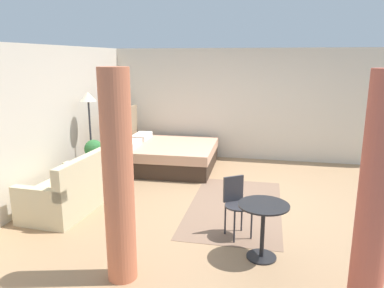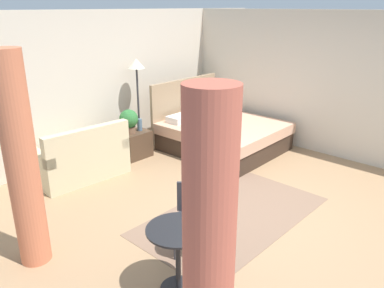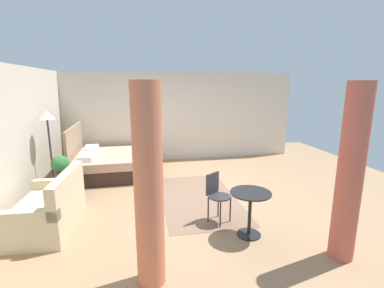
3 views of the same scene
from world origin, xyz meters
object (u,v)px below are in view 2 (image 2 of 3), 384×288
object	(u,v)px
nightstand	(135,145)
potted_plant	(129,120)
vase	(140,125)
balcony_table	(178,248)
couch	(81,160)
bed	(221,134)
cafe_chair_near_window	(189,212)
floor_lamp	(137,76)

from	to	relation	value
nightstand	potted_plant	distance (m)	0.48
vase	balcony_table	size ratio (longest dim) A/B	0.32
couch	vase	xyz separation A→B (m)	(1.26, 0.05, 0.29)
couch	potted_plant	world-z (taller)	potted_plant
bed	vase	world-z (taller)	bed
bed	cafe_chair_near_window	world-z (taller)	bed
potted_plant	couch	bearing A→B (deg)	-176.33
vase	balcony_table	world-z (taller)	vase
couch	balcony_table	size ratio (longest dim) A/B	2.10
couch	cafe_chair_near_window	size ratio (longest dim) A/B	1.79
couch	floor_lamp	distance (m)	1.90
floor_lamp	balcony_table	world-z (taller)	floor_lamp
nightstand	floor_lamp	xyz separation A→B (m)	(0.36, 0.30, 1.16)
bed	couch	size ratio (longest dim) A/B	1.45
nightstand	cafe_chair_near_window	xyz separation A→B (m)	(-1.40, -2.66, 0.25)
floor_lamp	balcony_table	distance (m)	4.15
cafe_chair_near_window	couch	bearing A→B (deg)	84.32
bed	couch	world-z (taller)	bed
potted_plant	floor_lamp	world-z (taller)	floor_lamp
cafe_chair_near_window	floor_lamp	bearing A→B (deg)	59.25
potted_plant	vase	bearing A→B (deg)	-5.22
vase	floor_lamp	bearing A→B (deg)	51.88
nightstand	balcony_table	world-z (taller)	balcony_table
nightstand	floor_lamp	size ratio (longest dim) A/B	0.31
bed	cafe_chair_near_window	bearing A→B (deg)	-147.16
potted_plant	vase	world-z (taller)	potted_plant
vase	balcony_table	xyz separation A→B (m)	(-2.06, -3.02, -0.11)
floor_lamp	vase	bearing A→B (deg)	-128.12
nightstand	cafe_chair_near_window	world-z (taller)	cafe_chair_near_window
vase	couch	bearing A→B (deg)	-177.87
balcony_table	cafe_chair_near_window	bearing A→B (deg)	34.15
cafe_chair_near_window	bed	bearing A→B (deg)	32.84
floor_lamp	balcony_table	size ratio (longest dim) A/B	2.50
vase	floor_lamp	size ratio (longest dim) A/B	0.13
nightstand	bed	bearing A→B (deg)	-31.09
floor_lamp	cafe_chair_near_window	size ratio (longest dim) A/B	2.13
bed	balcony_table	world-z (taller)	bed
bed	vase	bearing A→B (deg)	146.56
nightstand	cafe_chair_near_window	distance (m)	3.02
bed	couch	bearing A→B (deg)	162.57
vase	balcony_table	distance (m)	3.66
bed	potted_plant	size ratio (longest dim) A/B	4.87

